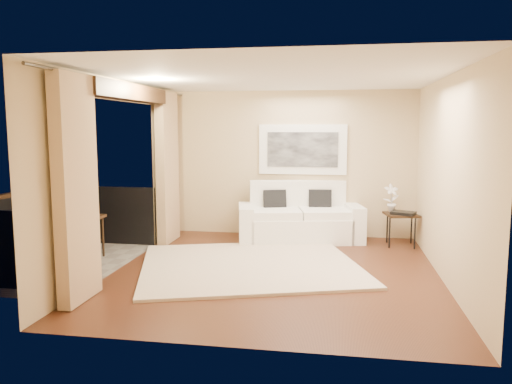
% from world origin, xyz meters
% --- Properties ---
extents(floor, '(5.00, 5.00, 0.00)m').
position_xyz_m(floor, '(0.00, 0.00, 0.00)').
color(floor, '#4C2716').
rests_on(floor, ground).
extents(room_shell, '(5.00, 6.40, 5.00)m').
position_xyz_m(room_shell, '(-2.13, 0.00, 2.52)').
color(room_shell, white).
rests_on(room_shell, ground).
extents(balcony, '(1.81, 2.60, 1.17)m').
position_xyz_m(balcony, '(-3.31, 0.00, 0.18)').
color(balcony, '#605B56').
rests_on(balcony, ground).
extents(curtains, '(0.16, 4.80, 2.64)m').
position_xyz_m(curtains, '(-2.11, 0.00, 1.34)').
color(curtains, tan).
rests_on(curtains, ground).
extents(artwork, '(1.62, 0.07, 0.92)m').
position_xyz_m(artwork, '(0.19, 2.46, 1.62)').
color(artwork, white).
rests_on(artwork, room_shell).
extents(rug, '(3.78, 3.52, 0.04)m').
position_xyz_m(rug, '(-0.40, 0.21, 0.02)').
color(rug, beige).
rests_on(rug, floor).
extents(sofa, '(2.33, 1.37, 1.05)m').
position_xyz_m(sofa, '(0.17, 2.10, 0.37)').
color(sofa, white).
rests_on(sofa, floor).
extents(side_table, '(0.61, 0.61, 0.56)m').
position_xyz_m(side_table, '(1.93, 1.91, 0.50)').
color(side_table, black).
rests_on(side_table, floor).
extents(tray, '(0.46, 0.40, 0.05)m').
position_xyz_m(tray, '(1.95, 1.82, 0.59)').
color(tray, black).
rests_on(tray, side_table).
extents(orchid, '(0.30, 0.24, 0.49)m').
position_xyz_m(orchid, '(1.77, 2.06, 0.81)').
color(orchid, white).
rests_on(orchid, side_table).
extents(bistro_table, '(0.58, 0.58, 0.67)m').
position_xyz_m(bistro_table, '(-3.02, 0.17, 0.59)').
color(bistro_table, black).
rests_on(bistro_table, balcony).
extents(balcony_chair_far, '(0.49, 0.50, 1.00)m').
position_xyz_m(balcony_chair_far, '(-3.68, 0.62, 0.58)').
color(balcony_chair_far, black).
rests_on(balcony_chair_far, balcony).
extents(balcony_chair_near, '(0.50, 0.51, 0.98)m').
position_xyz_m(balcony_chair_near, '(-2.86, -0.64, 0.57)').
color(balcony_chair_near, black).
rests_on(balcony_chair_near, balcony).
extents(ice_bucket, '(0.18, 0.18, 0.20)m').
position_xyz_m(ice_bucket, '(-3.13, 0.30, 0.77)').
color(ice_bucket, silver).
rests_on(ice_bucket, bistro_table).
extents(candle, '(0.06, 0.06, 0.07)m').
position_xyz_m(candle, '(-3.02, 0.27, 0.71)').
color(candle, red).
rests_on(candle, bistro_table).
extents(vase, '(0.04, 0.04, 0.18)m').
position_xyz_m(vase, '(-3.03, 0.02, 0.76)').
color(vase, white).
rests_on(vase, bistro_table).
extents(glass_a, '(0.06, 0.06, 0.12)m').
position_xyz_m(glass_a, '(-2.90, 0.13, 0.73)').
color(glass_a, white).
rests_on(glass_a, bistro_table).
extents(glass_b, '(0.06, 0.06, 0.12)m').
position_xyz_m(glass_b, '(-2.88, 0.16, 0.73)').
color(glass_b, white).
rests_on(glass_b, bistro_table).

